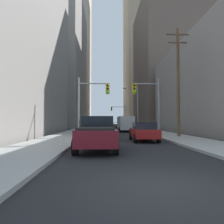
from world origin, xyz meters
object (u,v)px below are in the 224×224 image
at_px(sedan_red, 144,131).
at_px(sedan_green, 103,128).
at_px(traffic_signal_near_right, 148,98).
at_px(cargo_van_silver, 125,123).
at_px(sedan_grey, 101,131).
at_px(traffic_signal_far_right, 119,112).
at_px(pickup_truck_maroon, 97,133).
at_px(traffic_signal_near_left, 92,97).
at_px(sedan_navy, 122,125).

relative_size(sedan_red, sedan_green, 1.00).
height_order(sedan_green, traffic_signal_near_right, traffic_signal_near_right).
bearing_deg(cargo_van_silver, sedan_grey, -104.69).
xyz_separation_m(sedan_grey, traffic_signal_near_right, (4.72, 2.88, 3.22)).
distance_m(sedan_green, traffic_signal_far_right, 32.70).
bearing_deg(sedan_red, sedan_grey, 154.42).
height_order(pickup_truck_maroon, traffic_signal_near_left, traffic_signal_near_left).
bearing_deg(cargo_van_silver, sedan_navy, 88.79).
relative_size(cargo_van_silver, sedan_green, 1.25).
xyz_separation_m(traffic_signal_near_right, traffic_signal_far_right, (-0.55, 36.76, 0.06)).
xyz_separation_m(sedan_green, traffic_signal_near_left, (-1.03, -4.48, 3.24)).
bearing_deg(pickup_truck_maroon, sedan_red, 54.15).
height_order(sedan_grey, sedan_navy, same).
xyz_separation_m(sedan_green, sedan_navy, (3.48, 13.88, 0.00)).
height_order(sedan_grey, sedan_green, same).
xyz_separation_m(sedan_green, traffic_signal_far_right, (4.07, 32.28, 3.28)).
relative_size(sedan_red, traffic_signal_near_left, 0.70).
xyz_separation_m(sedan_red, traffic_signal_far_right, (0.69, 41.30, 3.28)).
bearing_deg(sedan_grey, sedan_red, -25.58).
height_order(traffic_signal_near_left, traffic_signal_near_right, same).
distance_m(pickup_truck_maroon, sedan_navy, 28.04).
relative_size(pickup_truck_maroon, traffic_signal_far_right, 0.91).
relative_size(cargo_van_silver, traffic_signal_near_right, 0.88).
xyz_separation_m(pickup_truck_maroon, traffic_signal_far_right, (4.23, 46.20, 3.12)).
distance_m(pickup_truck_maroon, traffic_signal_near_right, 11.02).
distance_m(cargo_van_silver, traffic_signal_far_right, 26.82).
relative_size(sedan_green, traffic_signal_far_right, 0.70).
xyz_separation_m(traffic_signal_near_left, traffic_signal_near_right, (5.65, -0.00, -0.02)).
height_order(cargo_van_silver, sedan_grey, cargo_van_silver).
relative_size(pickup_truck_maroon, sedan_navy, 1.29).
distance_m(pickup_truck_maroon, sedan_red, 6.05).
height_order(pickup_truck_maroon, sedan_grey, pickup_truck_maroon).
height_order(cargo_van_silver, sedan_red, cargo_van_silver).
distance_m(cargo_van_silver, sedan_green, 6.52).
relative_size(sedan_grey, traffic_signal_far_right, 0.71).
distance_m(sedan_navy, traffic_signal_near_left, 19.18).
height_order(sedan_grey, traffic_signal_near_right, traffic_signal_near_right).
bearing_deg(cargo_van_silver, traffic_signal_near_right, -82.56).
relative_size(sedan_grey, traffic_signal_near_left, 0.71).
height_order(traffic_signal_near_right, traffic_signal_far_right, same).
bearing_deg(sedan_red, sedan_green, 110.51).
bearing_deg(pickup_truck_maroon, sedan_grey, 89.45).
xyz_separation_m(sedan_grey, sedan_green, (0.10, 7.36, 0.00)).
bearing_deg(traffic_signal_near_right, sedan_grey, -148.60).
bearing_deg(sedan_grey, sedan_green, 89.22).
bearing_deg(traffic_signal_far_right, sedan_navy, -91.85).
height_order(sedan_navy, traffic_signal_near_left, traffic_signal_near_left).
relative_size(sedan_red, traffic_signal_far_right, 0.70).
distance_m(sedan_red, sedan_grey, 3.86).
bearing_deg(traffic_signal_near_right, cargo_van_silver, 97.44).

